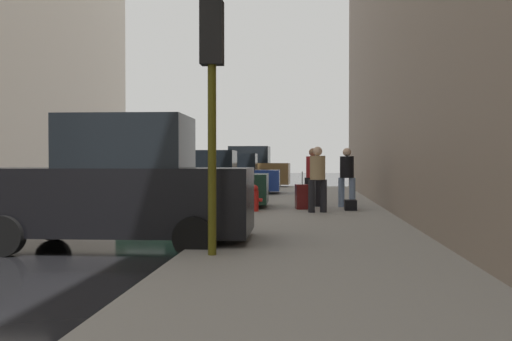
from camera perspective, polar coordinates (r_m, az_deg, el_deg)
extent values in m
cube|color=gray|center=(10.28, 6.00, -6.95)|extent=(4.00, 40.00, 0.15)
cube|color=black|center=(10.00, -13.82, -2.90)|extent=(4.65, 1.97, 1.10)
cube|color=black|center=(9.93, -12.74, 2.74)|extent=(2.11, 1.62, 0.90)
cylinder|color=black|center=(11.43, -19.62, -4.96)|extent=(0.65, 0.24, 0.64)
cylinder|color=black|center=(9.77, -23.89, -5.99)|extent=(0.65, 0.24, 0.64)
cylinder|color=black|center=(10.62, -4.54, -5.36)|extent=(0.65, 0.24, 0.64)
cylinder|color=black|center=(8.81, -6.24, -6.66)|extent=(0.65, 0.24, 0.64)
cube|color=#193828|center=(16.69, -6.06, -1.78)|extent=(4.26, 1.99, 0.84)
cube|color=black|center=(16.64, -5.38, 0.80)|extent=(1.94, 1.63, 0.70)
cylinder|color=black|center=(17.88, -9.91, -2.79)|extent=(0.65, 0.24, 0.64)
cylinder|color=black|center=(16.10, -11.39, -3.21)|extent=(0.65, 0.24, 0.64)
cylinder|color=black|center=(17.47, -1.14, -2.87)|extent=(0.65, 0.24, 0.64)
cylinder|color=black|center=(15.64, -1.65, -3.32)|extent=(0.65, 0.24, 0.64)
cube|color=navy|center=(23.61, -2.73, -0.97)|extent=(4.25, 1.95, 0.84)
cube|color=black|center=(23.57, -2.25, 0.85)|extent=(1.93, 1.61, 0.70)
cylinder|color=black|center=(24.72, -5.64, -1.74)|extent=(0.65, 0.24, 0.64)
cylinder|color=black|center=(22.91, -6.39, -1.96)|extent=(0.65, 0.24, 0.64)
cylinder|color=black|center=(24.43, 0.69, -1.77)|extent=(0.65, 0.24, 0.64)
cylinder|color=black|center=(22.59, 0.45, -1.99)|extent=(0.65, 0.24, 0.64)
cube|color=brown|center=(30.10, -1.02, -0.30)|extent=(4.64, 1.94, 1.10)
cube|color=black|center=(30.07, -0.64, 1.57)|extent=(2.10, 1.61, 0.90)
cylinder|color=black|center=(31.25, -3.52, -1.17)|extent=(0.64, 0.23, 0.64)
cylinder|color=black|center=(29.44, -4.14, -1.31)|extent=(0.64, 0.23, 0.64)
cylinder|color=black|center=(30.87, 1.96, -1.20)|extent=(0.64, 0.23, 0.64)
cylinder|color=black|center=(29.04, 1.67, -1.33)|extent=(0.64, 0.23, 0.64)
cylinder|color=red|center=(15.12, -0.15, -3.07)|extent=(0.22, 0.22, 0.55)
sphere|color=red|center=(15.10, -0.15, -1.82)|extent=(0.20, 0.20, 0.20)
cylinder|color=red|center=(15.13, -0.75, -2.96)|extent=(0.10, 0.09, 0.09)
cylinder|color=red|center=(15.10, 0.46, -2.97)|extent=(0.10, 0.09, 0.09)
cylinder|color=#514C0F|center=(8.12, -4.42, 4.22)|extent=(0.12, 0.12, 3.60)
cube|color=black|center=(8.31, -4.44, 13.55)|extent=(0.32, 0.24, 0.90)
sphere|color=red|center=(8.50, -4.28, 15.20)|extent=(0.14, 0.14, 0.14)
sphere|color=yellow|center=(8.44, -4.28, 13.36)|extent=(0.14, 0.14, 0.14)
sphere|color=green|center=(8.38, -4.28, 11.49)|extent=(0.14, 0.14, 0.14)
cylinder|color=black|center=(16.79, 6.24, -2.16)|extent=(0.22, 0.22, 0.85)
cylinder|color=black|center=(16.70, 5.19, -2.17)|extent=(0.22, 0.22, 0.85)
cylinder|color=#A51E23|center=(16.72, 5.72, 0.35)|extent=(0.49, 0.49, 0.62)
sphere|color=#997051|center=(16.72, 5.72, 1.83)|extent=(0.24, 0.24, 0.24)
cylinder|color=black|center=(14.86, 5.58, -2.56)|extent=(0.22, 0.22, 0.85)
cylinder|color=black|center=(14.95, 6.76, -2.54)|extent=(0.22, 0.22, 0.85)
cylinder|color=tan|center=(14.88, 6.18, 0.28)|extent=(0.49, 0.49, 0.62)
sphere|color=beige|center=(14.88, 6.18, 1.93)|extent=(0.24, 0.24, 0.24)
cylinder|color=#728CB2|center=(16.73, 8.53, -2.17)|extent=(0.22, 0.22, 0.85)
cylinder|color=#728CB2|center=(16.66, 9.61, -2.19)|extent=(0.22, 0.22, 0.85)
cylinder|color=black|center=(16.67, 9.08, 0.34)|extent=(0.50, 0.50, 0.62)
sphere|color=beige|center=(16.67, 9.08, 1.82)|extent=(0.24, 0.24, 0.24)
cube|color=#591414|center=(15.98, 4.64, -2.62)|extent=(0.42, 0.60, 0.68)
cylinder|color=#333333|center=(15.96, 4.64, -0.75)|extent=(0.02, 0.02, 0.36)
cube|color=black|center=(15.67, 9.43, -3.43)|extent=(0.32, 0.44, 0.28)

